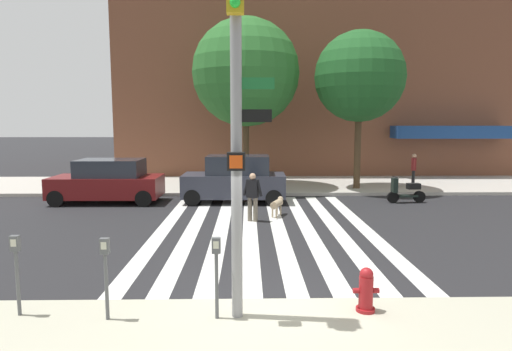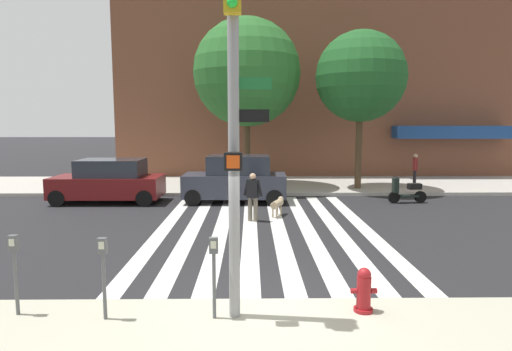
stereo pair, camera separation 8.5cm
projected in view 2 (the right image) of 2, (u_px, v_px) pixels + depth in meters
The scene contains 16 objects.
ground_plane at pixel (259, 228), 13.85m from camera, with size 160.00×160.00×0.00m, color #232326.
sidewalk_far at pixel (256, 185), 22.67m from camera, with size 80.00×6.00×0.15m, color #B3ADA2.
crosswalk_stripes at pixel (264, 228), 13.85m from camera, with size 6.75×11.21×0.01m.
traffic_light_pole at pixel (234, 111), 6.79m from camera, with size 0.74×0.46×5.80m.
fire_hydrant at pixel (364, 290), 7.39m from camera, with size 0.44×0.32×0.76m.
parking_meter_curbside at pixel (214, 266), 7.07m from camera, with size 0.14×0.11×1.36m.
parking_meter_second_along at pixel (103, 267), 7.04m from camera, with size 0.14×0.11×1.36m.
parking_meter_third_along at pixel (15, 264), 7.21m from camera, with size 0.14×0.11×1.36m.
parked_car_near_curb at pixel (109, 181), 18.11m from camera, with size 4.43×2.06×1.80m.
parked_car_behind_first at pixel (236, 180), 18.16m from camera, with size 4.26×1.98×1.95m.
parked_scooter at pixel (407, 191), 18.03m from camera, with size 1.63×0.51×1.11m.
street_tree_nearest at pixel (247, 73), 21.03m from camera, with size 5.19×5.19×8.14m.
street_tree_middle at pixel (361, 77), 20.43m from camera, with size 4.25×4.25×7.42m.
pedestrian_dog_walker at pixel (253, 194), 14.66m from camera, with size 0.69×0.36×1.64m.
dog_on_leash at pixel (277, 204), 15.54m from camera, with size 0.55×1.10×0.65m.
pedestrian_bystander at pixel (415, 168), 21.34m from camera, with size 0.36×0.69×1.64m.
Camera 2 is at (-0.24, -7.63, 3.37)m, focal length 30.66 mm.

